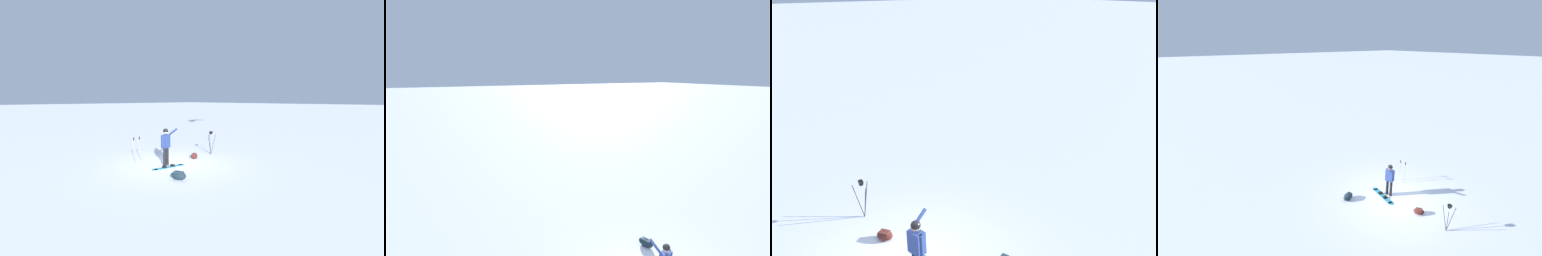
{
  "view_description": "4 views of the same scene",
  "coord_description": "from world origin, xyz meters",
  "views": [
    {
      "loc": [
        -9.01,
        7.78,
        3.17
      ],
      "look_at": [
        -0.93,
        -0.38,
        1.82
      ],
      "focal_mm": 23.31,
      "sensor_mm": 36.0,
      "label": 1
    },
    {
      "loc": [
        5.1,
        -5.33,
        7.27
      ],
      "look_at": [
        -3.72,
        -0.98,
        5.09
      ],
      "focal_mm": 23.14,
      "sensor_mm": 36.0,
      "label": 2
    },
    {
      "loc": [
        3.3,
        6.84,
        7.01
      ],
      "look_at": [
        -2.18,
        -0.65,
        3.29
      ],
      "focal_mm": 33.82,
      "sensor_mm": 36.0,
      "label": 3
    },
    {
      "loc": [
        -8.43,
        -7.41,
        7.76
      ],
      "look_at": [
        -3.58,
        -0.95,
        4.92
      ],
      "focal_mm": 23.31,
      "sensor_mm": 36.0,
      "label": 4
    }
  ],
  "objects": [
    {
      "name": "ground_plane",
      "position": [
        0.0,
        0.0,
        0.0
      ],
      "size": [
        300.0,
        300.0,
        0.0
      ],
      "primitive_type": "plane",
      "color": "white"
    },
    {
      "name": "snowboarder",
      "position": [
        0.02,
        0.42,
        1.1
      ],
      "size": [
        0.66,
        0.59,
        1.81
      ],
      "color": "black",
      "rests_on": "ground_plane"
    },
    {
      "name": "snowboard",
      "position": [
        -0.3,
        0.54,
        0.02
      ],
      "size": [
        0.51,
        1.71,
        0.1
      ],
      "color": "teal",
      "rests_on": "ground_plane"
    },
    {
      "name": "gear_bag_large",
      "position": [
        0.05,
        -1.53,
        0.15
      ],
      "size": [
        0.56,
        0.6,
        0.28
      ],
      "color": "#4C1E19",
      "rests_on": "ground_plane"
    },
    {
      "name": "camera_tripod",
      "position": [
        0.1,
        -2.96,
        0.95
      ],
      "size": [
        0.52,
        0.46,
        1.33
      ],
      "color": "#262628",
      "rests_on": "ground_plane"
    },
    {
      "name": "gear_bag_small",
      "position": [
        -1.94,
        1.4,
        0.18
      ],
      "size": [
        0.72,
        0.54,
        0.34
      ],
      "color": "#192833",
      "rests_on": "ground_plane"
    },
    {
      "name": "ski_poles",
      "position": [
        1.65,
        0.98,
        0.82
      ],
      "size": [
        0.32,
        0.43,
        1.24
      ],
      "color": "gray",
      "rests_on": "ground_plane"
    }
  ]
}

